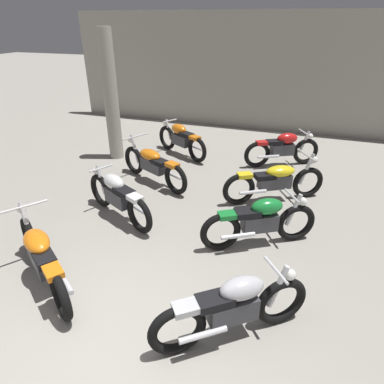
% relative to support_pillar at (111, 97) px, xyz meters
% --- Properties ---
extents(ground_plane, '(60.00, 60.00, 0.00)m').
position_rel_support_pillar_xyz_m(ground_plane, '(2.96, -5.55, -1.60)').
color(ground_plane, gray).
extents(back_wall, '(12.70, 0.24, 3.60)m').
position_rel_support_pillar_xyz_m(back_wall, '(2.96, 3.95, 0.20)').
color(back_wall, '#9E998E').
rests_on(back_wall, ground).
extents(support_pillar, '(0.36, 0.36, 3.20)m').
position_rel_support_pillar_xyz_m(support_pillar, '(0.00, 0.00, 0.00)').
color(support_pillar, '#9E998E').
rests_on(support_pillar, ground).
extents(motorcycle_left_row_0, '(1.85, 1.32, 0.97)m').
position_rel_support_pillar_xyz_m(motorcycle_left_row_0, '(1.57, -4.63, -1.15)').
color(motorcycle_left_row_0, black).
rests_on(motorcycle_left_row_0, ground).
extents(motorcycle_left_row_1, '(1.80, 1.00, 0.88)m').
position_rel_support_pillar_xyz_m(motorcycle_left_row_1, '(1.67, -2.74, -1.14)').
color(motorcycle_left_row_1, black).
rests_on(motorcycle_left_row_1, ground).
extents(motorcycle_left_row_2, '(1.99, 1.12, 0.97)m').
position_rel_support_pillar_xyz_m(motorcycle_left_row_2, '(1.63, -1.14, -1.15)').
color(motorcycle_left_row_2, black).
rests_on(motorcycle_left_row_2, ground).
extents(motorcycle_left_row_3, '(1.75, 1.09, 0.88)m').
position_rel_support_pillar_xyz_m(motorcycle_left_row_3, '(1.60, 0.70, -1.14)').
color(motorcycle_left_row_3, black).
rests_on(motorcycle_left_row_3, ground).
extents(motorcycle_right_row_0, '(1.62, 1.30, 0.88)m').
position_rel_support_pillar_xyz_m(motorcycle_right_row_0, '(4.27, -4.68, -1.14)').
color(motorcycle_right_row_0, black).
rests_on(motorcycle_right_row_0, ground).
extents(motorcycle_right_row_1, '(1.74, 1.11, 0.88)m').
position_rel_support_pillar_xyz_m(motorcycle_right_row_1, '(4.27, -2.75, -1.14)').
color(motorcycle_right_row_1, black).
rests_on(motorcycle_right_row_1, ground).
extents(motorcycle_right_row_2, '(1.91, 1.23, 0.97)m').
position_rel_support_pillar_xyz_m(motorcycle_right_row_2, '(4.32, -1.13, -1.15)').
color(motorcycle_right_row_2, black).
rests_on(motorcycle_right_row_2, ground).
extents(motorcycle_right_row_3, '(1.77, 1.06, 0.88)m').
position_rel_support_pillar_xyz_m(motorcycle_right_row_3, '(4.27, 0.84, -1.14)').
color(motorcycle_right_row_3, black).
rests_on(motorcycle_right_row_3, ground).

